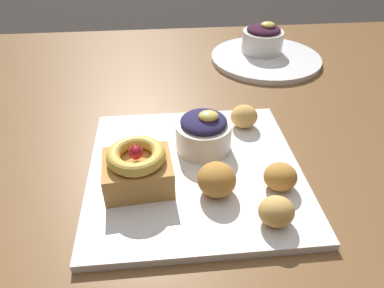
# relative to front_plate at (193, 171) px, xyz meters

# --- Properties ---
(dining_table) EXTENTS (1.54, 1.13, 0.73)m
(dining_table) POSITION_rel_front_plate_xyz_m (0.00, 0.07, -0.08)
(dining_table) COLOR brown
(dining_table) RESTS_ON ground_plane
(front_plate) EXTENTS (0.31, 0.31, 0.01)m
(front_plate) POSITION_rel_front_plate_xyz_m (0.00, 0.00, 0.00)
(front_plate) COLOR white
(front_plate) RESTS_ON dining_table
(cake_slice) EXTENTS (0.10, 0.08, 0.07)m
(cake_slice) POSITION_rel_front_plate_xyz_m (-0.08, -0.03, 0.04)
(cake_slice) COLOR #C68E47
(cake_slice) RESTS_ON front_plate
(berry_ramekin) EXTENTS (0.09, 0.09, 0.07)m
(berry_ramekin) POSITION_rel_front_plate_xyz_m (0.02, 0.05, 0.03)
(berry_ramekin) COLOR silver
(berry_ramekin) RESTS_ON front_plate
(fritter_front) EXTENTS (0.04, 0.04, 0.04)m
(fritter_front) POSITION_rel_front_plate_xyz_m (0.11, -0.05, 0.02)
(fritter_front) COLOR #BC7F38
(fritter_front) RESTS_ON front_plate
(fritter_middle) EXTENTS (0.04, 0.04, 0.04)m
(fritter_middle) POSITION_rel_front_plate_xyz_m (0.10, 0.10, 0.03)
(fritter_middle) COLOR tan
(fritter_middle) RESTS_ON front_plate
(fritter_back) EXTENTS (0.05, 0.05, 0.04)m
(fritter_back) POSITION_rel_front_plate_xyz_m (0.03, -0.05, 0.03)
(fritter_back) COLOR #BC7F38
(fritter_back) RESTS_ON front_plate
(fritter_extra) EXTENTS (0.04, 0.04, 0.04)m
(fritter_extra) POSITION_rel_front_plate_xyz_m (0.09, -0.11, 0.02)
(fritter_extra) COLOR tan
(fritter_extra) RESTS_ON front_plate
(back_plate) EXTENTS (0.26, 0.26, 0.01)m
(back_plate) POSITION_rel_front_plate_xyz_m (0.21, 0.39, 0.00)
(back_plate) COLOR white
(back_plate) RESTS_ON dining_table
(back_ramekin) EXTENTS (0.10, 0.10, 0.07)m
(back_ramekin) POSITION_rel_front_plate_xyz_m (0.21, 0.42, 0.04)
(back_ramekin) COLOR white
(back_ramekin) RESTS_ON back_plate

